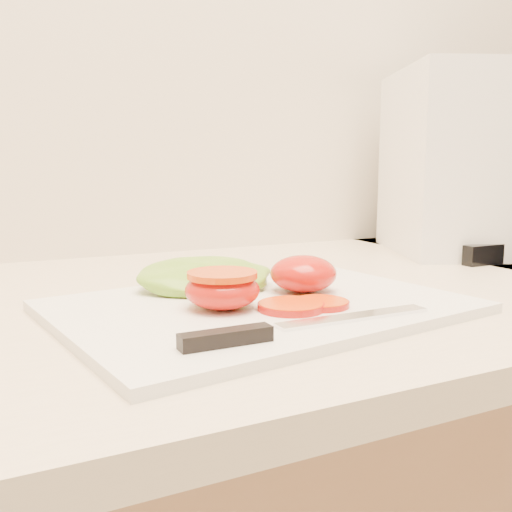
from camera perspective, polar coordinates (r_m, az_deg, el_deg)
name	(u,v)px	position (r m, az deg, el deg)	size (l,w,h in m)	color
cutting_board	(260,306)	(0.57, 0.44, -5.07)	(0.39, 0.28, 0.01)	white
tomato_half_dome	(303,274)	(0.62, 4.75, -1.76)	(0.07, 0.07, 0.04)	red
tomato_half_cut	(222,288)	(0.54, -3.38, -3.23)	(0.07, 0.07, 0.04)	red
tomato_slice_0	(291,306)	(0.54, 3.51, -5.03)	(0.06, 0.06, 0.01)	#D6460C
tomato_slice_1	(320,303)	(0.56, 6.46, -4.71)	(0.05, 0.05, 0.01)	#D6460C
lettuce_leaf_0	(206,277)	(0.63, -5.03, -2.08)	(0.15, 0.10, 0.03)	#7EBA31
knife	(281,329)	(0.47, 2.54, -7.27)	(0.25, 0.04, 0.01)	silver
appliance	(458,163)	(1.02, 19.56, 8.80)	(0.20, 0.25, 0.30)	white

